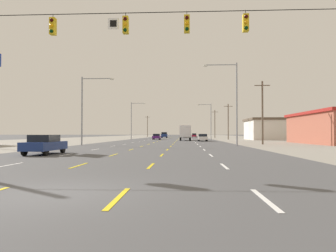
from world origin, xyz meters
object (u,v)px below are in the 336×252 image
at_px(sedan_inner_left_midfar, 157,137).
at_px(streetlight_left_row_0, 86,105).
at_px(streetlight_left_row_1, 133,118).
at_px(sedan_far_right_near, 203,137).
at_px(hatchback_far_right_farther, 194,135).
at_px(streetlight_right_row_0, 234,98).
at_px(sedan_far_left_nearest, 45,144).
at_px(streetlight_right_row_1, 210,119).
at_px(box_truck_inner_right_mid, 185,132).
at_px(suv_inner_left_far, 164,135).

xyz_separation_m(sedan_inner_left_midfar, streetlight_left_row_0, (-6.20, -37.17, 4.56)).
relative_size(streetlight_left_row_0, streetlight_left_row_1, 0.95).
bearing_deg(sedan_far_right_near, hatchback_far_right_farther, 89.83).
relative_size(hatchback_far_right_farther, streetlight_right_row_0, 0.36).
relative_size(sedan_far_left_nearest, streetlight_right_row_0, 0.42).
xyz_separation_m(sedan_far_left_nearest, streetlight_left_row_0, (-2.58, 17.84, 4.56)).
distance_m(sedan_far_left_nearest, streetlight_right_row_0, 25.12).
xyz_separation_m(streetlight_right_row_0, streetlight_right_row_1, (0.07, 39.00, -0.93)).
distance_m(box_truck_inner_right_mid, streetlight_left_row_0, 31.32).
distance_m(streetlight_right_row_0, streetlight_left_row_1, 43.62).
bearing_deg(sedan_far_left_nearest, sedan_inner_left_midfar, 86.24).
relative_size(suv_inner_left_far, streetlight_left_row_0, 0.54).
bearing_deg(streetlight_right_row_1, box_truck_inner_right_mid, -119.74).
bearing_deg(streetlight_left_row_0, streetlight_right_row_1, 63.47).
bearing_deg(hatchback_far_right_farther, streetlight_right_row_1, -86.46).
xyz_separation_m(streetlight_left_row_1, streetlight_right_row_1, (19.59, 0.00, -0.23)).
bearing_deg(suv_inner_left_far, streetlight_right_row_0, -79.02).
bearing_deg(hatchback_far_right_farther, streetlight_left_row_1, -112.09).
distance_m(streetlight_left_row_0, streetlight_left_row_1, 39.00).
bearing_deg(sedan_inner_left_midfar, streetlight_left_row_0, -99.46).
bearing_deg(streetlight_left_row_1, streetlight_right_row_0, -63.41).
relative_size(sedan_inner_left_midfar, suv_inner_left_far, 0.92).
distance_m(suv_inner_left_far, streetlight_left_row_0, 68.57).
relative_size(hatchback_far_right_farther, streetlight_right_row_1, 0.43).
bearing_deg(hatchback_far_right_farther, sedan_far_right_near, -90.17).
xyz_separation_m(box_truck_inner_right_mid, suv_inner_left_far, (-7.09, 40.00, -0.81)).
height_order(streetlight_left_row_0, streetlight_right_row_0, streetlight_right_row_0).
distance_m(sedan_far_right_near, streetlight_right_row_1, 17.67).
distance_m(box_truck_inner_right_mid, streetlight_right_row_0, 29.14).
height_order(box_truck_inner_right_mid, sedan_inner_left_midfar, box_truck_inner_right_mid).
bearing_deg(hatchback_far_right_farther, streetlight_left_row_0, -101.79).
distance_m(sedan_inner_left_midfar, streetlight_left_row_0, 37.95).
height_order(suv_inner_left_far, streetlight_right_row_1, streetlight_right_row_1).
relative_size(sedan_far_left_nearest, suv_inner_left_far, 0.92).
distance_m(sedan_far_right_near, streetlight_left_row_1, 24.29).
xyz_separation_m(hatchback_far_right_farther, streetlight_left_row_0, (-16.89, -80.90, 4.53)).
xyz_separation_m(box_truck_inner_right_mid, streetlight_left_row_0, (-13.28, -28.15, 3.48)).
bearing_deg(sedan_inner_left_midfar, hatchback_far_right_farther, 76.26).
relative_size(suv_inner_left_far, streetlight_right_row_1, 0.54).
relative_size(sedan_far_left_nearest, sedan_inner_left_midfar, 1.00).
xyz_separation_m(suv_inner_left_far, streetlight_left_row_1, (-6.30, -29.15, 4.45)).
distance_m(sedan_far_right_near, hatchback_far_right_farther, 58.77).
height_order(sedan_far_right_near, streetlight_right_row_1, streetlight_right_row_1).
relative_size(sedan_far_right_near, streetlight_left_row_0, 0.50).
height_order(suv_inner_left_far, hatchback_far_right_farther, suv_inner_left_far).
xyz_separation_m(sedan_far_right_near, streetlight_right_row_1, (2.76, 16.87, 4.49)).
height_order(box_truck_inner_right_mid, hatchback_far_right_farther, box_truck_inner_right_mid).
bearing_deg(suv_inner_left_far, streetlight_right_row_1, -65.49).
xyz_separation_m(sedan_far_left_nearest, suv_inner_left_far, (3.60, 86.00, 0.27)).
bearing_deg(streetlight_left_row_0, sedan_inner_left_midfar, 80.54).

